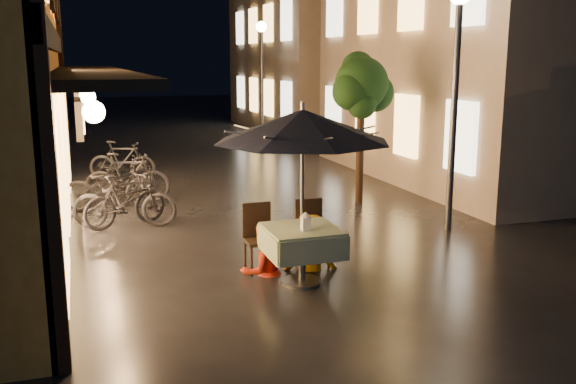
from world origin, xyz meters
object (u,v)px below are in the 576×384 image
object	(u,v)px
streetlamp_near	(456,64)
bicycle_0	(125,201)
cafe_table	(302,242)
person_orange	(263,224)
person_yellow	(311,216)
patio_umbrella	(302,126)
table_lantern	(306,220)

from	to	relation	value
streetlamp_near	bicycle_0	distance (m)	6.30
cafe_table	person_orange	bearing A→B (deg)	123.56
streetlamp_near	cafe_table	xyz separation A→B (m)	(-3.40, -1.78, -2.33)
person_orange	cafe_table	bearing A→B (deg)	111.36
cafe_table	person_yellow	size ratio (longest dim) A/B	0.64
bicycle_0	patio_umbrella	bearing A→B (deg)	-138.54
cafe_table	person_yellow	distance (m)	0.68
person_orange	bicycle_0	world-z (taller)	person_orange
patio_umbrella	table_lantern	xyz separation A→B (m)	(-0.00, -0.14, -1.23)
cafe_table	bicycle_0	xyz separation A→B (m)	(-2.05, 3.81, -0.10)
streetlamp_near	cafe_table	bearing A→B (deg)	-152.33
person_orange	person_yellow	world-z (taller)	person_yellow
streetlamp_near	table_lantern	distance (m)	4.38
streetlamp_near	person_yellow	bearing A→B (deg)	-158.25
person_orange	person_yellow	xyz separation A→B (m)	(0.71, -0.02, 0.06)
streetlamp_near	person_yellow	size ratio (longest dim) A/B	2.72
cafe_table	patio_umbrella	xyz separation A→B (m)	(0.00, -0.00, 1.56)
streetlamp_near	person_orange	distance (m)	4.54
patio_umbrella	table_lantern	size ratio (longest dim) A/B	9.84
streetlamp_near	person_orange	bearing A→B (deg)	-162.33
cafe_table	table_lantern	bearing A→B (deg)	-90.00
patio_umbrella	person_yellow	bearing A→B (deg)	59.30
streetlamp_near	person_yellow	xyz separation A→B (m)	(-3.06, -1.22, -2.14)
patio_umbrella	person_orange	xyz separation A→B (m)	(-0.38, 0.58, -1.44)
streetlamp_near	bicycle_0	xyz separation A→B (m)	(-5.44, 2.03, -2.43)
patio_umbrella	table_lantern	world-z (taller)	patio_umbrella
table_lantern	patio_umbrella	bearing A→B (deg)	90.00
person_orange	person_yellow	bearing A→B (deg)	166.28
patio_umbrella	person_orange	size ratio (longest dim) A/B	1.73
cafe_table	patio_umbrella	bearing A→B (deg)	-63.43
streetlamp_near	cafe_table	size ratio (longest dim) A/B	4.27
cafe_table	table_lantern	world-z (taller)	table_lantern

